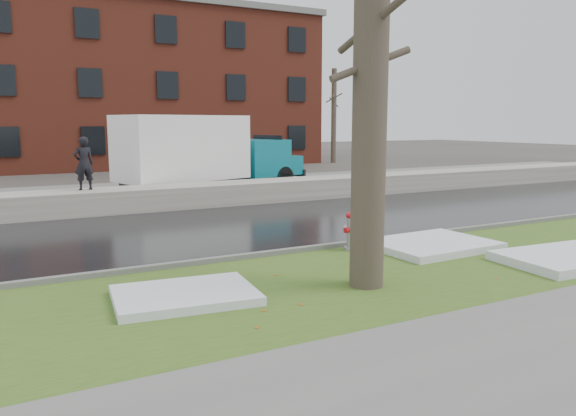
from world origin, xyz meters
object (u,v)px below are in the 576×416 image
tree (371,69)px  fire_hydrant (352,229)px  worker (84,163)px  box_truck (204,153)px

tree → fire_hydrant: bearing=60.4°
fire_hydrant → worker: (-4.33, 8.24, 1.06)m
fire_hydrant → tree: size_ratio=0.12×
tree → box_truck: 13.55m
box_truck → worker: 5.53m
fire_hydrant → tree: 4.19m
fire_hydrant → box_truck: 10.96m
tree → worker: (-2.99, 10.61, -2.12)m
fire_hydrant → box_truck: (0.52, 10.89, 1.12)m
fire_hydrant → worker: worker is taller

